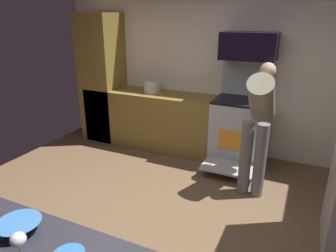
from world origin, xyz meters
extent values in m
cube|color=brown|center=(0.00, 0.00, -0.01)|extent=(5.20, 4.80, 0.02)
cube|color=silver|center=(0.00, 2.34, 1.30)|extent=(5.20, 0.12, 2.60)
cube|color=olive|center=(-0.90, 1.98, 0.45)|extent=(2.40, 0.60, 0.90)
cube|color=olive|center=(-1.90, 1.98, 1.05)|extent=(0.60, 0.60, 2.10)
cube|color=#AEB2B6|center=(0.49, 1.96, 0.46)|extent=(0.76, 0.64, 0.92)
cube|color=black|center=(0.49, 1.96, 0.94)|extent=(0.76, 0.64, 0.03)
cube|color=#AEB2B6|center=(0.49, 2.25, 1.22)|extent=(0.76, 0.06, 0.54)
cube|color=orange|center=(0.49, 1.63, 0.45)|extent=(0.44, 0.01, 0.28)
cube|color=#AEB2B6|center=(0.49, 1.43, 0.14)|extent=(0.72, 0.42, 0.03)
cube|color=black|center=(0.49, 2.06, 1.67)|extent=(0.74, 0.38, 0.37)
cylinder|color=slate|center=(0.74, 1.14, 0.46)|extent=(0.14, 0.14, 0.92)
cylinder|color=slate|center=(0.91, 1.14, 0.46)|extent=(0.14, 0.14, 0.92)
cylinder|color=gray|center=(0.82, 1.36, 1.14)|extent=(0.30, 0.65, 0.66)
sphere|color=tan|center=(0.82, 1.63, 1.43)|extent=(0.20, 0.20, 0.20)
cone|color=#3971B9|center=(-0.08, -1.29, 0.93)|extent=(0.25, 0.25, 0.07)
cylinder|color=silver|center=(0.10, -1.44, 0.95)|extent=(0.01, 0.01, 0.08)
ellipsoid|color=silver|center=(0.10, -1.44, 1.02)|extent=(0.08, 0.08, 0.07)
cylinder|color=#B8B4BA|center=(-0.95, 1.98, 0.99)|extent=(0.28, 0.28, 0.19)
camera|label=1|loc=(1.30, -2.25, 2.08)|focal=32.88mm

